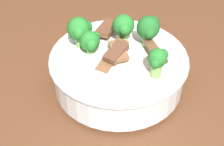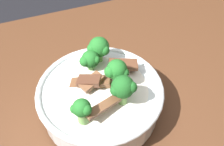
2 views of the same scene
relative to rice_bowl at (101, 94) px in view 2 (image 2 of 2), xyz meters
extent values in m
cube|color=#56331E|center=(-0.51, -0.33, -0.47)|extent=(0.09, 0.09, 0.74)
cylinder|color=silver|center=(0.00, 0.00, -0.05)|extent=(0.12, 0.12, 0.01)
cylinder|color=silver|center=(0.00, 0.00, -0.01)|extent=(0.24, 0.24, 0.06)
torus|color=silver|center=(0.00, 0.00, 0.02)|extent=(0.25, 0.25, 0.01)
ellipsoid|color=white|center=(0.00, 0.00, 0.01)|extent=(0.21, 0.21, 0.05)
cube|color=brown|center=(0.02, 0.06, 0.04)|extent=(0.07, 0.04, 0.01)
cube|color=brown|center=(0.02, 0.00, 0.04)|extent=(0.05, 0.04, 0.02)
cube|color=brown|center=(0.02, -0.01, 0.03)|extent=(0.08, 0.06, 0.03)
cube|color=#563323|center=(0.02, 0.00, 0.04)|extent=(0.05, 0.05, 0.02)
cube|color=brown|center=(-0.06, -0.02, 0.04)|extent=(0.06, 0.04, 0.01)
cylinder|color=#7AB256|center=(-0.02, 0.05, 0.04)|extent=(0.02, 0.02, 0.03)
sphere|color=#1E6023|center=(-0.02, 0.05, 0.07)|extent=(0.04, 0.04, 0.04)
sphere|color=#1E6023|center=(-0.01, 0.05, 0.06)|extent=(0.02, 0.02, 0.02)
sphere|color=#1E6023|center=(-0.04, 0.06, 0.07)|extent=(0.02, 0.02, 0.02)
cylinder|color=#6BA84C|center=(-0.02, -0.07, 0.03)|extent=(0.01, 0.01, 0.02)
sphere|color=#237028|center=(-0.02, -0.07, 0.06)|extent=(0.04, 0.04, 0.04)
sphere|color=#237028|center=(-0.01, -0.07, 0.06)|extent=(0.02, 0.02, 0.02)
sphere|color=#237028|center=(-0.03, -0.06, 0.06)|extent=(0.02, 0.02, 0.02)
cylinder|color=#7AB256|center=(0.05, 0.06, 0.04)|extent=(0.02, 0.02, 0.03)
sphere|color=#237028|center=(0.05, 0.06, 0.06)|extent=(0.03, 0.03, 0.03)
sphere|color=#237028|center=(0.06, 0.06, 0.06)|extent=(0.02, 0.02, 0.02)
sphere|color=#237028|center=(0.05, 0.07, 0.06)|extent=(0.02, 0.02, 0.02)
cylinder|color=#7AB256|center=(-0.03, 0.01, 0.04)|extent=(0.01, 0.01, 0.03)
sphere|color=#237028|center=(-0.03, 0.01, 0.06)|extent=(0.04, 0.04, 0.04)
sphere|color=#237028|center=(-0.02, 0.01, 0.07)|extent=(0.02, 0.02, 0.02)
sphere|color=#237028|center=(-0.04, 0.02, 0.06)|extent=(0.02, 0.02, 0.02)
cylinder|color=#5B9947|center=(0.00, -0.05, 0.03)|extent=(0.01, 0.01, 0.02)
sphere|color=#237028|center=(0.00, -0.05, 0.05)|extent=(0.04, 0.04, 0.04)
sphere|color=#237028|center=(0.01, -0.05, 0.06)|extent=(0.02, 0.02, 0.02)
sphere|color=#237028|center=(-0.01, -0.04, 0.06)|extent=(0.02, 0.02, 0.02)
camera|label=1|loc=(0.47, 0.00, 0.38)|focal=53.48mm
camera|label=2|loc=(0.10, 0.30, 0.38)|focal=39.84mm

